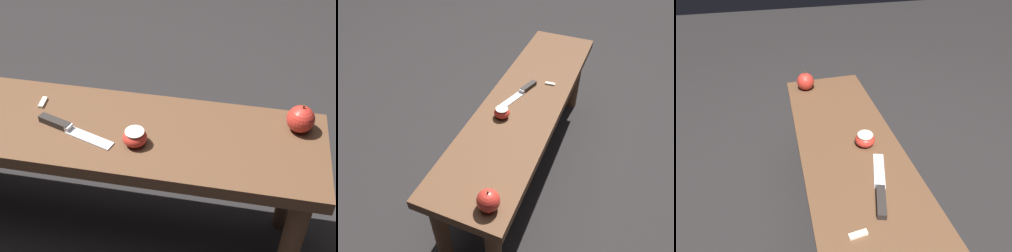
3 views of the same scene
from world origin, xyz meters
TOP-DOWN VIEW (x-y plane):
  - wooden_bench at (0.00, 0.00)m, footprint 1.35×0.34m
  - knife at (0.05, 0.03)m, footprint 0.23×0.10m
  - apple_whole at (-0.59, -0.09)m, footprint 0.08×0.08m
  - apple_cut at (-0.16, 0.05)m, footprint 0.07×0.07m
  - apple_slice_near_knife at (0.15, -0.07)m, footprint 0.02×0.05m

SIDE VIEW (x-z plane):
  - wooden_bench at x=0.00m, z-range 0.15..0.59m
  - apple_slice_near_knife at x=0.15m, z-range 0.44..0.45m
  - knife at x=0.05m, z-range 0.44..0.46m
  - apple_cut at x=-0.16m, z-range 0.44..0.49m
  - apple_whole at x=-0.59m, z-range 0.44..0.52m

